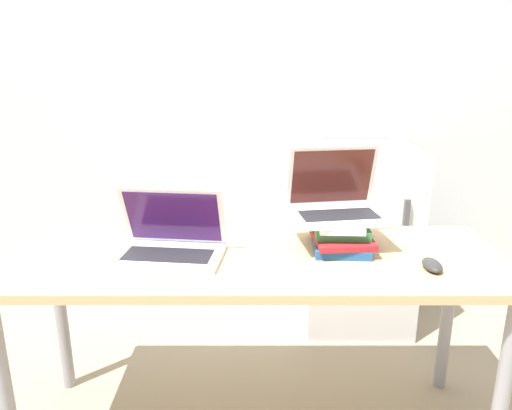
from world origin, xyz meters
TOP-DOWN VIEW (x-y plane):
  - wall_back at (0.00, 1.42)m, footprint 8.00×0.05m
  - desk at (0.00, 0.30)m, footprint 1.71×0.60m
  - laptop_left at (-0.28, 0.30)m, footprint 0.38×0.28m
  - book_stack at (0.31, 0.38)m, footprint 0.21×0.28m
  - laptop_on_books at (0.29, 0.41)m, footprint 0.36×0.29m
  - wireless_keyboard at (0.32, 0.14)m, footprint 0.29×0.15m
  - mouse at (0.57, 0.18)m, footprint 0.06×0.11m
  - notepad at (0.74, 0.24)m, footprint 0.19×0.32m
  - mini_fridge at (0.53, 1.10)m, footprint 0.53×0.51m

SIDE VIEW (x-z plane):
  - mini_fridge at x=0.53m, z-range 0.00..0.93m
  - desk at x=0.00m, z-range 0.27..0.98m
  - notepad at x=0.74m, z-range 0.71..0.72m
  - wireless_keyboard at x=0.32m, z-range 0.70..0.72m
  - mouse at x=0.57m, z-range 0.71..0.73m
  - laptop_left at x=-0.28m, z-range 0.64..0.87m
  - book_stack at x=0.31m, z-range 0.70..0.81m
  - laptop_on_books at x=0.29m, z-range 0.74..0.98m
  - wall_back at x=0.00m, z-range 0.00..2.70m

